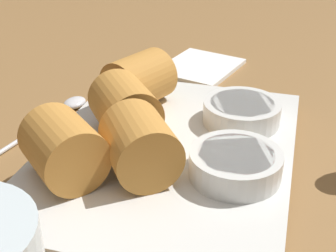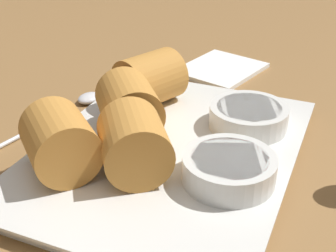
{
  "view_description": "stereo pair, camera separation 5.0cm",
  "coord_description": "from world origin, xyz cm",
  "px_view_note": "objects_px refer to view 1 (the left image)",
  "views": [
    {
      "loc": [
        38.54,
        9.85,
        28.3
      ],
      "look_at": [
        -0.09,
        -1.19,
        5.94
      ],
      "focal_mm": 50.0,
      "sensor_mm": 36.0,
      "label": 1
    },
    {
      "loc": [
        36.87,
        14.57,
        28.3
      ],
      "look_at": [
        -0.09,
        -1.19,
        5.94
      ],
      "focal_mm": 50.0,
      "sensor_mm": 36.0,
      "label": 2
    }
  ],
  "objects_px": {
    "serving_plate": "(168,153)",
    "dipping_bowl_far": "(242,111)",
    "dipping_bowl_near": "(235,163)",
    "napkin": "(200,67)",
    "spoon": "(58,114)"
  },
  "relations": [
    {
      "from": "dipping_bowl_near",
      "to": "napkin",
      "type": "relative_size",
      "value": 0.62
    },
    {
      "from": "dipping_bowl_far",
      "to": "spoon",
      "type": "relative_size",
      "value": 0.42
    },
    {
      "from": "serving_plate",
      "to": "dipping_bowl_far",
      "type": "bearing_deg",
      "value": 139.0
    },
    {
      "from": "serving_plate",
      "to": "dipping_bowl_near",
      "type": "xyz_separation_m",
      "value": [
        0.03,
        0.07,
        0.02
      ]
    },
    {
      "from": "serving_plate",
      "to": "napkin",
      "type": "distance_m",
      "value": 0.25
    },
    {
      "from": "dipping_bowl_far",
      "to": "napkin",
      "type": "bearing_deg",
      "value": -154.38
    },
    {
      "from": "dipping_bowl_near",
      "to": "dipping_bowl_far",
      "type": "height_order",
      "value": "same"
    },
    {
      "from": "spoon",
      "to": "napkin",
      "type": "xyz_separation_m",
      "value": [
        -0.2,
        0.13,
        -0.0
      ]
    },
    {
      "from": "spoon",
      "to": "serving_plate",
      "type": "bearing_deg",
      "value": 70.87
    },
    {
      "from": "dipping_bowl_far",
      "to": "napkin",
      "type": "distance_m",
      "value": 0.2
    },
    {
      "from": "spoon",
      "to": "napkin",
      "type": "bearing_deg",
      "value": 146.59
    },
    {
      "from": "dipping_bowl_far",
      "to": "dipping_bowl_near",
      "type": "bearing_deg",
      "value": 5.04
    },
    {
      "from": "dipping_bowl_near",
      "to": "dipping_bowl_far",
      "type": "bearing_deg",
      "value": -174.96
    },
    {
      "from": "napkin",
      "to": "serving_plate",
      "type": "bearing_deg",
      "value": 4.96
    },
    {
      "from": "serving_plate",
      "to": "dipping_bowl_near",
      "type": "distance_m",
      "value": 0.08
    }
  ]
}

